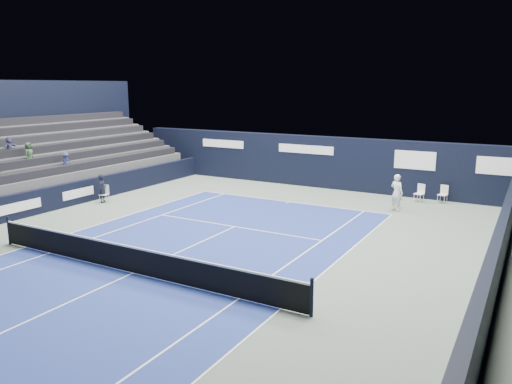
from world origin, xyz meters
TOP-DOWN VIEW (x-y plane):
  - ground at (0.00, 2.00)m, footprint 48.00×48.00m
  - court_surface at (0.00, 0.00)m, footprint 10.97×23.77m
  - enclosure_wall_right at (10.50, 6.00)m, footprint 0.30×22.00m
  - folding_chair_back_a at (6.07, 15.38)m, footprint 0.54×0.56m
  - folding_chair_back_b at (7.18, 15.72)m, footprint 0.51×0.50m
  - line_judge_chair at (-8.52, 7.02)m, footprint 0.52×0.51m
  - line_judge at (-8.60, 6.97)m, footprint 0.51×0.63m
  - court_markings at (0.00, 0.00)m, footprint 11.03×23.83m
  - tennis_net at (0.00, 0.00)m, footprint 12.90×0.10m
  - back_sponsor_wall at (0.01, 16.50)m, footprint 26.00×0.63m
  - side_barrier_left at (-9.50, 5.97)m, footprint 0.33×22.00m
  - spectator_stand at (-13.28, 6.99)m, footprint 6.00×18.00m
  - tennis_player at (5.44, 12.80)m, footprint 0.79×0.95m

SIDE VIEW (x-z plane):
  - ground at x=0.00m, z-range 0.00..0.00m
  - court_surface at x=0.00m, z-range 0.00..0.01m
  - court_markings at x=0.00m, z-range 0.01..0.01m
  - tennis_net at x=0.00m, z-range -0.04..1.06m
  - line_judge_chair at x=-8.52m, z-range 0.06..0.99m
  - folding_chair_back_b at x=7.18m, z-range 0.07..1.02m
  - side_barrier_left at x=-9.50m, z-range 0.00..1.20m
  - folding_chair_back_a at x=6.07m, z-range 0.16..1.13m
  - line_judge at x=-8.60m, z-range 0.00..1.49m
  - enclosure_wall_right at x=10.50m, z-range 0.00..1.80m
  - tennis_player at x=5.44m, z-range 0.00..1.84m
  - back_sponsor_wall at x=0.01m, z-range 0.00..3.10m
  - spectator_stand at x=-13.28m, z-range -1.25..5.15m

